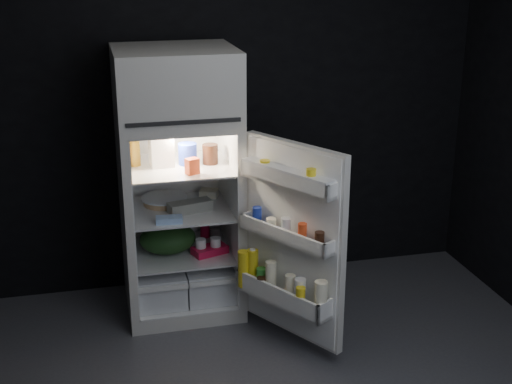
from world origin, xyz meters
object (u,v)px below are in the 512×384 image
object	(u,v)px
milk_jug	(161,148)
yogurt_tray	(210,250)
fridge_door	(290,245)
egg_carton	(190,207)
refrigerator	(178,174)

from	to	relation	value
milk_jug	yogurt_tray	bearing A→B (deg)	-27.23
fridge_door	milk_jug	world-z (taller)	fridge_door
fridge_door	egg_carton	distance (m)	0.78
milk_jug	egg_carton	bearing A→B (deg)	-33.10
refrigerator	egg_carton	distance (m)	0.23
yogurt_tray	refrigerator	bearing A→B (deg)	122.36
fridge_door	yogurt_tray	xyz separation A→B (m)	(-0.39, 0.55, -0.23)
refrigerator	milk_jug	xyz separation A→B (m)	(-0.11, -0.02, 0.19)
refrigerator	milk_jug	distance (m)	0.22
refrigerator	egg_carton	bearing A→B (deg)	-63.54
refrigerator	yogurt_tray	xyz separation A→B (m)	(0.18, -0.14, -0.50)
fridge_door	yogurt_tray	bearing A→B (deg)	125.46
yogurt_tray	milk_jug	bearing A→B (deg)	138.00
refrigerator	milk_jug	size ratio (longest dim) A/B	7.42
egg_carton	yogurt_tray	distance (m)	0.33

